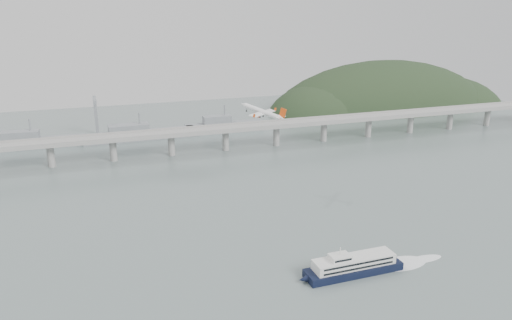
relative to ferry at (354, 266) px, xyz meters
name	(u,v)px	position (x,y,z in m)	size (l,w,h in m)	color
ground	(288,251)	(-21.94, 32.76, -4.31)	(900.00, 900.00, 0.00)	slate
bridge	(203,134)	(-23.09, 232.76, 13.34)	(800.00, 22.00, 23.90)	gray
headland	(390,120)	(263.24, 364.51, -23.65)	(365.00, 155.00, 156.00)	black
distant_fleet	(25,142)	(-177.30, 297.84, 1.91)	(453.00, 60.90, 40.00)	slate
ferry	(354,266)	(0.00, 0.00, 0.00)	(84.15, 15.12, 15.89)	black
airliner	(263,112)	(-7.32, 116.59, 55.67)	(27.31, 28.73, 10.67)	white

